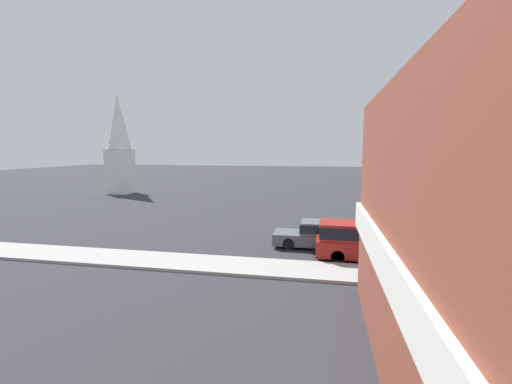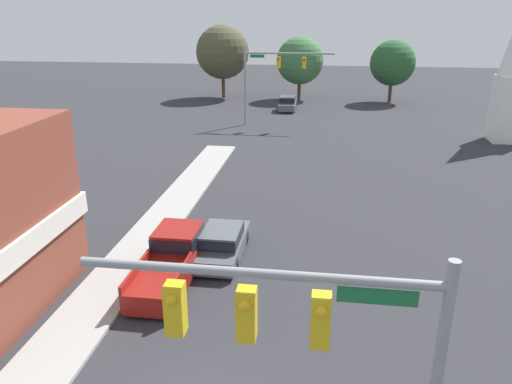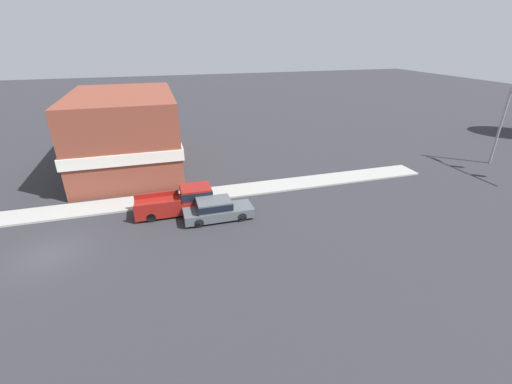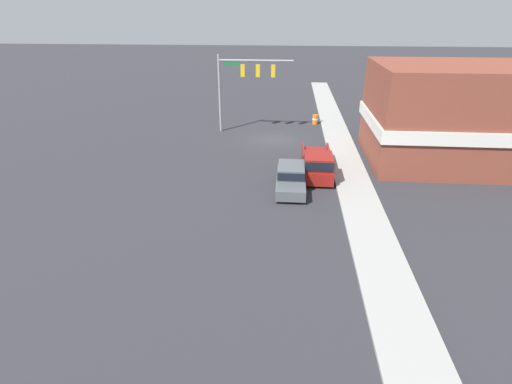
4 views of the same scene
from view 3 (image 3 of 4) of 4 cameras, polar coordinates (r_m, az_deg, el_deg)
ground_plane at (r=23.95m, az=-31.28°, el=-9.04°), size 200.00×200.00×0.00m
sidewalk_curb at (r=28.77m, az=-28.95°, el=-2.83°), size 2.40×60.00×0.14m
car_lead at (r=24.12m, az=-6.61°, el=-2.84°), size 1.81×4.83×1.50m
pickup_truck_parked at (r=25.44m, az=-12.14°, el=-1.38°), size 1.96×5.63×1.88m
corner_brick_building at (r=35.02m, az=-20.81°, el=9.26°), size 14.07×9.34×7.09m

